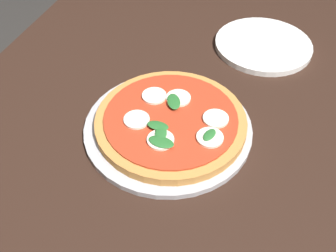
{
  "coord_description": "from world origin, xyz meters",
  "views": [
    {
      "loc": [
        -0.42,
        -0.15,
        1.26
      ],
      "look_at": [
        0.08,
        0.02,
        0.72
      ],
      "focal_mm": 41.43,
      "sensor_mm": 36.0,
      "label": 1
    }
  ],
  "objects": [
    {
      "name": "pizza",
      "position": [
        0.08,
        0.01,
        0.73
      ],
      "size": [
        0.29,
        0.29,
        0.03
      ],
      "color": "#C6843F",
      "rests_on": "serving_tray"
    },
    {
      "name": "plate_white",
      "position": [
        0.42,
        -0.12,
        0.72
      ],
      "size": [
        0.23,
        0.23,
        0.01
      ],
      "primitive_type": "cylinder",
      "color": "white",
      "rests_on": "dining_table"
    },
    {
      "name": "serving_tray",
      "position": [
        0.08,
        0.02,
        0.72
      ],
      "size": [
        0.32,
        0.32,
        0.01
      ],
      "primitive_type": "cylinder",
      "color": "#B2B2B7",
      "rests_on": "dining_table"
    },
    {
      "name": "dining_table",
      "position": [
        0.0,
        0.0,
        0.62
      ],
      "size": [
        1.45,
        0.96,
        0.71
      ],
      "color": "black",
      "rests_on": "ground_plane"
    }
  ]
}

